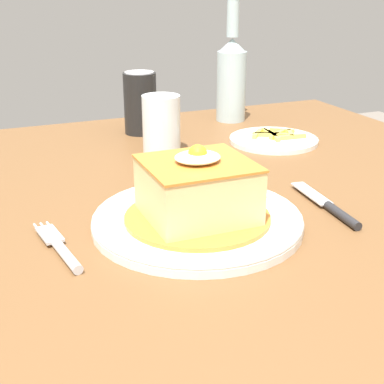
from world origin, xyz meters
The scene contains 9 objects.
dining_table centered at (0.00, 0.00, 0.67)m, with size 1.18×1.09×0.77m.
main_plate centered at (0.00, -0.06, 0.78)m, with size 0.27×0.27×0.02m.
sandwich_meal centered at (0.00, -0.06, 0.82)m, with size 0.19×0.19×0.10m.
fork centered at (-0.17, -0.07, 0.78)m, with size 0.03×0.14×0.01m.
knife centered at (0.19, -0.09, 0.78)m, with size 0.03×0.17×0.01m.
soda_can centered at (0.07, 0.40, 0.83)m, with size 0.07×0.07×0.12m.
beer_bottle_clear centered at (0.29, 0.43, 0.87)m, with size 0.06×0.06×0.27m.
drinking_glass centered at (0.06, 0.26, 0.82)m, with size 0.07×0.07×0.10m.
side_plate_fries centered at (0.29, 0.24, 0.78)m, with size 0.17×0.17×0.02m.
Camera 1 is at (-0.25, -0.65, 1.07)m, focal length 51.41 mm.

